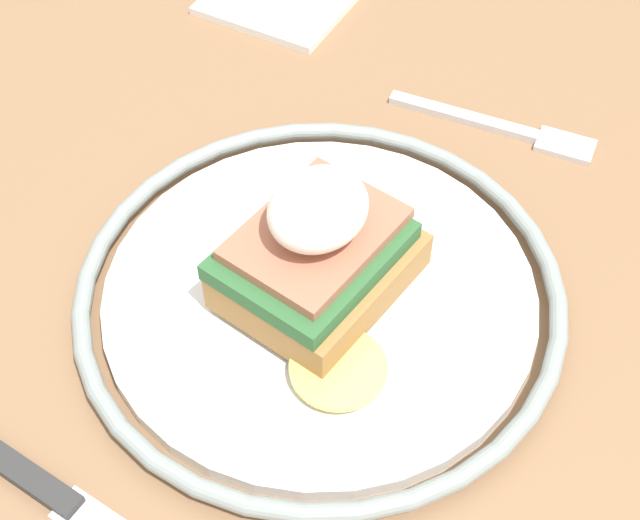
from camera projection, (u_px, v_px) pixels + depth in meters
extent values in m
cube|color=#846042|center=(308.00, 292.00, 0.51)|extent=(1.06, 0.80, 0.03)
cylinder|color=#846042|center=(327.00, 116.00, 1.17)|extent=(0.06, 0.06, 0.71)
cylinder|color=white|center=(320.00, 295.00, 0.48)|extent=(0.24, 0.24, 0.01)
torus|color=gray|center=(320.00, 290.00, 0.48)|extent=(0.27, 0.27, 0.01)
cube|color=#9E703D|center=(320.00, 271.00, 0.47)|extent=(0.10, 0.08, 0.02)
cube|color=#2D6033|center=(312.00, 251.00, 0.46)|extent=(0.09, 0.07, 0.01)
cube|color=#AD664C|center=(316.00, 234.00, 0.45)|extent=(0.09, 0.06, 0.01)
ellipsoid|color=white|center=(318.00, 209.00, 0.44)|extent=(0.05, 0.05, 0.03)
cylinder|color=#EAD166|center=(338.00, 368.00, 0.44)|extent=(0.05, 0.05, 0.00)
cube|color=silver|center=(462.00, 116.00, 0.58)|extent=(0.03, 0.10, 0.00)
cube|color=silver|center=(565.00, 145.00, 0.57)|extent=(0.03, 0.04, 0.00)
cube|color=#2D2D2D|center=(15.00, 468.00, 0.42)|extent=(0.02, 0.08, 0.01)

